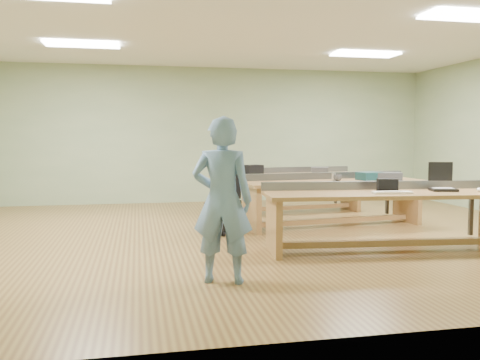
{
  "coord_description": "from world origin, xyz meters",
  "views": [
    {
      "loc": [
        -1.64,
        -7.33,
        1.44
      ],
      "look_at": [
        -0.28,
        -0.6,
        0.87
      ],
      "focal_mm": 38.0,
      "sensor_mm": 36.0,
      "label": 1
    }
  ],
  "objects_px": {
    "workbench_back": "(287,184)",
    "parts_bin_teal": "(369,176)",
    "workbench_front": "(388,206)",
    "parts_bin_grey": "(387,176)",
    "person": "(222,200)",
    "camera_bag": "(387,185)",
    "laptop_base": "(443,190)",
    "drinks_can": "(334,177)",
    "mug": "(338,178)",
    "task_chair": "(224,213)",
    "workbench_mid": "(332,192)"
  },
  "relations": [
    {
      "from": "drinks_can",
      "to": "camera_bag",
      "type": "bearing_deg",
      "value": -88.56
    },
    {
      "from": "workbench_front",
      "to": "mug",
      "type": "height_order",
      "value": "workbench_front"
    },
    {
      "from": "workbench_front",
      "to": "laptop_base",
      "type": "height_order",
      "value": "workbench_front"
    },
    {
      "from": "person",
      "to": "camera_bag",
      "type": "bearing_deg",
      "value": -138.35
    },
    {
      "from": "task_chair",
      "to": "parts_bin_grey",
      "type": "bearing_deg",
      "value": 32.49
    },
    {
      "from": "workbench_back",
      "to": "mug",
      "type": "relative_size",
      "value": 22.14
    },
    {
      "from": "parts_bin_teal",
      "to": "mug",
      "type": "bearing_deg",
      "value": -171.46
    },
    {
      "from": "workbench_mid",
      "to": "workbench_back",
      "type": "distance_m",
      "value": 1.64
    },
    {
      "from": "person",
      "to": "mug",
      "type": "relative_size",
      "value": 12.23
    },
    {
      "from": "task_chair",
      "to": "drinks_can",
      "type": "bearing_deg",
      "value": 36.46
    },
    {
      "from": "workbench_front",
      "to": "camera_bag",
      "type": "bearing_deg",
      "value": 93.1
    },
    {
      "from": "person",
      "to": "laptop_base",
      "type": "bearing_deg",
      "value": -145.0
    },
    {
      "from": "workbench_front",
      "to": "parts_bin_grey",
      "type": "distance_m",
      "value": 1.95
    },
    {
      "from": "camera_bag",
      "to": "parts_bin_teal",
      "type": "xyz_separation_m",
      "value": [
        0.59,
        1.73,
        -0.02
      ]
    },
    {
      "from": "workbench_front",
      "to": "task_chair",
      "type": "relative_size",
      "value": 3.45
    },
    {
      "from": "mug",
      "to": "workbench_front",
      "type": "bearing_deg",
      "value": -90.0
    },
    {
      "from": "workbench_back",
      "to": "mug",
      "type": "height_order",
      "value": "workbench_back"
    },
    {
      "from": "workbench_mid",
      "to": "task_chair",
      "type": "bearing_deg",
      "value": -173.06
    },
    {
      "from": "task_chair",
      "to": "mug",
      "type": "bearing_deg",
      "value": 34.52
    },
    {
      "from": "workbench_back",
      "to": "parts_bin_teal",
      "type": "bearing_deg",
      "value": -67.17
    },
    {
      "from": "workbench_mid",
      "to": "task_chair",
      "type": "height_order",
      "value": "task_chair"
    },
    {
      "from": "camera_bag",
      "to": "task_chair",
      "type": "height_order",
      "value": "task_chair"
    },
    {
      "from": "workbench_back",
      "to": "parts_bin_grey",
      "type": "relative_size",
      "value": 6.52
    },
    {
      "from": "workbench_mid",
      "to": "workbench_back",
      "type": "height_order",
      "value": "same"
    },
    {
      "from": "camera_bag",
      "to": "mug",
      "type": "bearing_deg",
      "value": 105.74
    },
    {
      "from": "person",
      "to": "parts_bin_teal",
      "type": "bearing_deg",
      "value": -119.01
    },
    {
      "from": "workbench_front",
      "to": "parts_bin_grey",
      "type": "height_order",
      "value": "parts_bin_grey"
    },
    {
      "from": "workbench_back",
      "to": "task_chair",
      "type": "relative_size",
      "value": 3.19
    },
    {
      "from": "person",
      "to": "workbench_mid",
      "type": "bearing_deg",
      "value": -111.78
    },
    {
      "from": "workbench_mid",
      "to": "mug",
      "type": "relative_size",
      "value": 22.9
    },
    {
      "from": "person",
      "to": "task_chair",
      "type": "distance_m",
      "value": 2.46
    },
    {
      "from": "parts_bin_teal",
      "to": "parts_bin_grey",
      "type": "relative_size",
      "value": 0.8
    },
    {
      "from": "workbench_front",
      "to": "drinks_can",
      "type": "xyz_separation_m",
      "value": [
        -0.04,
        1.74,
        0.25
      ]
    },
    {
      "from": "camera_bag",
      "to": "drinks_can",
      "type": "bearing_deg",
      "value": 107.14
    },
    {
      "from": "laptop_base",
      "to": "camera_bag",
      "type": "xyz_separation_m",
      "value": [
        -0.75,
        0.07,
        0.07
      ]
    },
    {
      "from": "camera_bag",
      "to": "task_chair",
      "type": "xyz_separation_m",
      "value": [
        -1.9,
        1.32,
        -0.49
      ]
    },
    {
      "from": "parts_bin_teal",
      "to": "parts_bin_grey",
      "type": "xyz_separation_m",
      "value": [
        0.29,
        -0.04,
        -0.0
      ]
    },
    {
      "from": "camera_bag",
      "to": "parts_bin_grey",
      "type": "relative_size",
      "value": 0.54
    },
    {
      "from": "workbench_front",
      "to": "mug",
      "type": "distance_m",
      "value": 1.69
    },
    {
      "from": "workbench_front",
      "to": "task_chair",
      "type": "distance_m",
      "value": 2.34
    },
    {
      "from": "laptop_base",
      "to": "mug",
      "type": "height_order",
      "value": "mug"
    },
    {
      "from": "mug",
      "to": "workbench_back",
      "type": "bearing_deg",
      "value": 100.27
    },
    {
      "from": "workbench_back",
      "to": "mug",
      "type": "bearing_deg",
      "value": -85.58
    },
    {
      "from": "task_chair",
      "to": "workbench_mid",
      "type": "bearing_deg",
      "value": 38.35
    },
    {
      "from": "workbench_mid",
      "to": "mug",
      "type": "distance_m",
      "value": 0.28
    },
    {
      "from": "parts_bin_teal",
      "to": "drinks_can",
      "type": "relative_size",
      "value": 2.96
    },
    {
      "from": "laptop_base",
      "to": "person",
      "type": "bearing_deg",
      "value": -148.39
    },
    {
      "from": "mug",
      "to": "laptop_base",
      "type": "bearing_deg",
      "value": -66.24
    },
    {
      "from": "workbench_back",
      "to": "task_chair",
      "type": "bearing_deg",
      "value": -133.27
    },
    {
      "from": "workbench_front",
      "to": "parts_bin_grey",
      "type": "xyz_separation_m",
      "value": [
        0.88,
        1.73,
        0.25
      ]
    }
  ]
}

